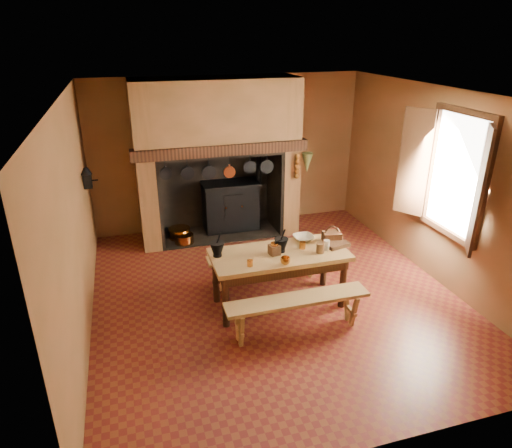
{
  "coord_description": "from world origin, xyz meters",
  "views": [
    {
      "loc": [
        -1.83,
        -5.35,
        3.51
      ],
      "look_at": [
        -0.18,
        0.3,
        1.0
      ],
      "focal_mm": 32.0,
      "sensor_mm": 36.0,
      "label": 1
    }
  ],
  "objects_px": {
    "iron_range": "(231,205)",
    "work_table": "(279,261)",
    "wicker_basket": "(332,236)",
    "mixing_bowl": "(304,238)",
    "coffee_grinder": "(274,249)",
    "bench_front": "(297,307)"
  },
  "relations": [
    {
      "from": "iron_range",
      "to": "work_table",
      "type": "relative_size",
      "value": 0.88
    },
    {
      "from": "work_table",
      "to": "wicker_basket",
      "type": "relative_size",
      "value": 6.67
    },
    {
      "from": "work_table",
      "to": "mixing_bowl",
      "type": "xyz_separation_m",
      "value": [
        0.45,
        0.27,
        0.16
      ]
    },
    {
      "from": "iron_range",
      "to": "coffee_grinder",
      "type": "relative_size",
      "value": 7.75
    },
    {
      "from": "wicker_basket",
      "to": "work_table",
      "type": "bearing_deg",
      "value": -161.99
    },
    {
      "from": "mixing_bowl",
      "to": "bench_front",
      "type": "bearing_deg",
      "value": -115.05
    },
    {
      "from": "mixing_bowl",
      "to": "wicker_basket",
      "type": "bearing_deg",
      "value": -21.83
    },
    {
      "from": "work_table",
      "to": "wicker_basket",
      "type": "height_order",
      "value": "wicker_basket"
    },
    {
      "from": "work_table",
      "to": "bench_front",
      "type": "xyz_separation_m",
      "value": [
        0.0,
        -0.69,
        -0.28
      ]
    },
    {
      "from": "coffee_grinder",
      "to": "mixing_bowl",
      "type": "xyz_separation_m",
      "value": [
        0.53,
        0.3,
        -0.04
      ]
    },
    {
      "from": "bench_front",
      "to": "coffee_grinder",
      "type": "bearing_deg",
      "value": 96.92
    },
    {
      "from": "bench_front",
      "to": "mixing_bowl",
      "type": "bearing_deg",
      "value": 64.95
    },
    {
      "from": "bench_front",
      "to": "mixing_bowl",
      "type": "relative_size",
      "value": 6.36
    },
    {
      "from": "coffee_grinder",
      "to": "mixing_bowl",
      "type": "distance_m",
      "value": 0.61
    },
    {
      "from": "work_table",
      "to": "coffee_grinder",
      "type": "height_order",
      "value": "coffee_grinder"
    },
    {
      "from": "bench_front",
      "to": "wicker_basket",
      "type": "height_order",
      "value": "wicker_basket"
    },
    {
      "from": "iron_range",
      "to": "bench_front",
      "type": "bearing_deg",
      "value": -89.57
    },
    {
      "from": "iron_range",
      "to": "bench_front",
      "type": "relative_size",
      "value": 0.89
    },
    {
      "from": "bench_front",
      "to": "wicker_basket",
      "type": "xyz_separation_m",
      "value": [
        0.81,
        0.82,
        0.49
      ]
    },
    {
      "from": "bench_front",
      "to": "wicker_basket",
      "type": "bearing_deg",
      "value": 45.34
    },
    {
      "from": "iron_range",
      "to": "bench_front",
      "type": "height_order",
      "value": "iron_range"
    },
    {
      "from": "work_table",
      "to": "mixing_bowl",
      "type": "distance_m",
      "value": 0.55
    }
  ]
}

